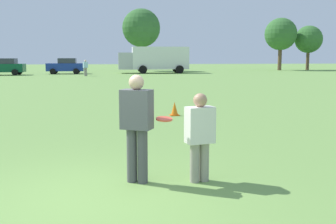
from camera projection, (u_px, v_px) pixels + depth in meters
The scene contains 12 objects.
ground_plane at pixel (88, 201), 5.72m from camera, with size 194.66×194.66×0.00m, color #6B9347.
player_thrower at pixel (137, 122), 6.43m from camera, with size 0.56×0.47×1.78m.
player_defender at pixel (200, 133), 6.50m from camera, with size 0.50×0.36×1.47m.
frisbee at pixel (164, 119), 6.39m from camera, with size 0.27×0.27×0.07m.
traffic_cone at pixel (175, 109), 13.91m from camera, with size 0.32×0.32×0.48m.
parked_car_center at pixel (5, 67), 43.35m from camera, with size 4.22×2.25×1.82m.
parked_car_mid_right at pixel (66, 66), 46.41m from camera, with size 4.22×2.25×1.82m.
box_truck at pixel (155, 59), 48.50m from camera, with size 8.52×3.08×3.18m.
bystander_sideline_watcher at pixel (85, 67), 41.54m from camera, with size 0.53×0.45×1.68m.
tree_west_maple at pixel (141, 28), 54.96m from camera, with size 5.27×5.27×8.57m.
tree_center_elm at pixel (281, 34), 57.77m from camera, with size 4.66×4.66×7.58m.
tree_east_birch at pixel (309, 39), 58.88m from camera, with size 4.03×4.03×6.55m.
Camera 1 is at (0.36, -5.59, 2.07)m, focal length 42.45 mm.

